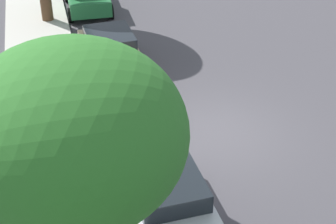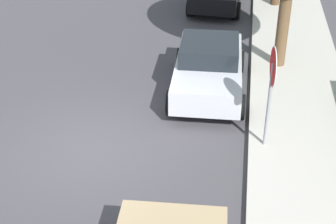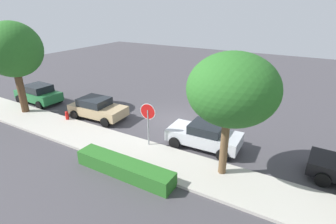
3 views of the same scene
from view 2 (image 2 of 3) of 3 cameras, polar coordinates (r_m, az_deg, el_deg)
name	(u,v)px [view 2 (image 2 of 3)]	position (r m, az deg, el deg)	size (l,w,h in m)	color
ground_plane	(92,148)	(11.98, -8.40, -3.94)	(60.00, 60.00, 0.00)	#423F44
sidewalk_curb	(309,164)	(11.62, 15.32, -5.62)	(32.00, 2.62, 0.14)	#B2ADA3
stop_sign	(272,81)	(11.13, 11.41, 3.41)	(0.87, 0.11, 2.52)	gray
parked_car_silver	(209,67)	(13.94, 4.53, 4.99)	(3.98, 2.07, 1.40)	silver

